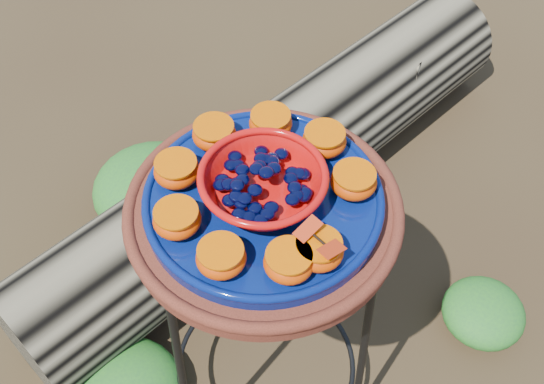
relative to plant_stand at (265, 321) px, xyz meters
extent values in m
cylinder|color=#441D12|center=(0.00, 0.00, 0.37)|extent=(0.45, 0.45, 0.04)
cylinder|color=#07114B|center=(0.00, 0.00, 0.40)|extent=(0.38, 0.38, 0.03)
ellipsoid|color=#BA1504|center=(0.06, -0.13, 0.43)|extent=(0.07, 0.07, 0.04)
ellipsoid|color=#BA1504|center=(0.14, -0.01, 0.43)|extent=(0.07, 0.07, 0.04)
ellipsoid|color=#BA1504|center=(0.12, 0.08, 0.43)|extent=(0.07, 0.07, 0.04)
ellipsoid|color=#BA1504|center=(0.04, 0.14, 0.43)|extent=(0.07, 0.07, 0.04)
ellipsoid|color=#BA1504|center=(-0.06, 0.13, 0.43)|extent=(0.07, 0.07, 0.04)
ellipsoid|color=#BA1504|center=(-0.13, 0.06, 0.43)|extent=(0.07, 0.07, 0.04)
ellipsoid|color=#BA1504|center=(-0.14, -0.04, 0.43)|extent=(0.07, 0.07, 0.04)
ellipsoid|color=#BA1504|center=(-0.08, -0.12, 0.43)|extent=(0.07, 0.07, 0.04)
ellipsoid|color=#BA1504|center=(0.01, -0.14, 0.43)|extent=(0.07, 0.07, 0.04)
ellipsoid|color=#245E26|center=(0.58, 0.09, -0.30)|extent=(0.21, 0.21, 0.11)
ellipsoid|color=#245E26|center=(-0.23, 0.62, -0.26)|extent=(0.35, 0.35, 0.17)
camera|label=1|loc=(-0.11, -0.67, 1.25)|focal=45.00mm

